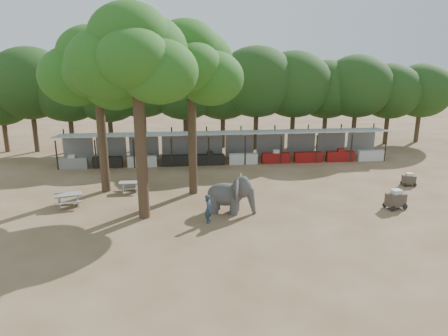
{
  "coord_description": "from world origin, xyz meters",
  "views": [
    {
      "loc": [
        -3.67,
        -22.23,
        9.97
      ],
      "look_at": [
        -1.0,
        5.0,
        2.0
      ],
      "focal_mm": 35.0,
      "sensor_mm": 36.0,
      "label": 1
    }
  ],
  "objects": [
    {
      "name": "elephant",
      "position": [
        -0.85,
        2.26,
        1.16
      ],
      "size": [
        3.12,
        2.28,
        2.31
      ],
      "rotation": [
        0.0,
        0.0,
        -0.28
      ],
      "color": "#3D3B3A",
      "rests_on": "ground"
    },
    {
      "name": "ground",
      "position": [
        0.0,
        0.0,
        0.0
      ],
      "size": [
        100.0,
        100.0,
        0.0
      ],
      "primitive_type": "plane",
      "color": "brown",
      "rests_on": "ground"
    },
    {
      "name": "yard_tree_center",
      "position": [
        -6.13,
        2.19,
        9.21
      ],
      "size": [
        7.1,
        6.9,
        12.04
      ],
      "color": "#332316",
      "rests_on": "ground"
    },
    {
      "name": "yard_tree_back",
      "position": [
        -3.13,
        6.19,
        8.54
      ],
      "size": [
        7.1,
        6.9,
        11.36
      ],
      "color": "#332316",
      "rests_on": "ground"
    },
    {
      "name": "backdrop_trees",
      "position": [
        0.0,
        19.0,
        5.51
      ],
      "size": [
        46.46,
        5.95,
        8.33
      ],
      "color": "#332316",
      "rests_on": "ground"
    },
    {
      "name": "vendor_stalls",
      "position": [
        -0.0,
        13.84,
        1.18
      ],
      "size": [
        28.0,
        2.99,
        2.8
      ],
      "color": "#9EA1A6",
      "rests_on": "ground"
    },
    {
      "name": "cart_back",
      "position": [
        12.41,
        6.08,
        0.46
      ],
      "size": [
        1.01,
        0.72,
        0.94
      ],
      "rotation": [
        0.0,
        0.0,
        -0.1
      ],
      "color": "#3A3027",
      "rests_on": "ground"
    },
    {
      "name": "handler",
      "position": [
        -2.29,
        0.84,
        0.84
      ],
      "size": [
        0.53,
        0.68,
        1.67
      ],
      "primitive_type": "imported",
      "rotation": [
        0.0,
        0.0,
        1.34
      ],
      "color": "#26384C",
      "rests_on": "ground"
    },
    {
      "name": "cart_front",
      "position": [
        9.34,
        1.89,
        0.6
      ],
      "size": [
        1.41,
        1.1,
        1.22
      ],
      "rotation": [
        0.0,
        0.0,
        0.24
      ],
      "color": "#3A3027",
      "rests_on": "ground"
    },
    {
      "name": "yard_tree_left",
      "position": [
        -9.13,
        7.19,
        8.2
      ],
      "size": [
        7.1,
        6.9,
        11.02
      ],
      "color": "#332316",
      "rests_on": "ground"
    },
    {
      "name": "picnic_table_near",
      "position": [
        -10.86,
        4.22,
        0.53
      ],
      "size": [
        1.94,
        1.82,
        0.82
      ],
      "rotation": [
        0.0,
        0.0,
        0.24
      ],
      "color": "gray",
      "rests_on": "ground"
    },
    {
      "name": "picnic_table_far",
      "position": [
        -7.36,
        6.67,
        0.45
      ],
      "size": [
        1.39,
        1.26,
        0.69
      ],
      "rotation": [
        0.0,
        0.0,
        0.01
      ],
      "color": "gray",
      "rests_on": "ground"
    }
  ]
}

